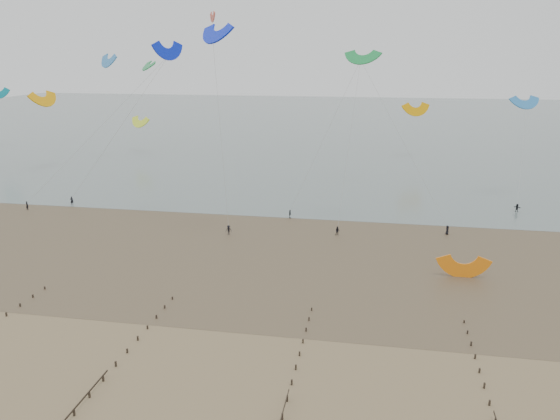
# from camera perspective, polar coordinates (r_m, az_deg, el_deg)

# --- Properties ---
(ground) EXTENTS (500.00, 500.00, 0.00)m
(ground) POSITION_cam_1_polar(r_m,az_deg,el_deg) (58.45, -2.19, -15.36)
(ground) COLOR brown
(ground) RESTS_ON ground
(sea_and_shore) EXTENTS (500.00, 665.00, 0.03)m
(sea_and_shore) POSITION_cam_1_polar(r_m,az_deg,el_deg) (89.73, -0.08, -3.75)
(sea_and_shore) COLOR #475654
(sea_and_shore) RESTS_ON ground
(kitesurfer_lead) EXTENTS (0.77, 0.64, 1.79)m
(kitesurfer_lead) POSITION_cam_1_polar(r_m,az_deg,el_deg) (120.96, -24.91, 0.42)
(kitesurfer_lead) COLOR black
(kitesurfer_lead) RESTS_ON ground
(kitesurfers) EXTENTS (111.01, 24.82, 1.88)m
(kitesurfers) POSITION_cam_1_polar(r_m,az_deg,el_deg) (102.87, 12.34, -1.01)
(kitesurfers) COLOR black
(kitesurfers) RESTS_ON ground
(grounded_kite) EXTENTS (6.27, 4.90, 3.44)m
(grounded_kite) POSITION_cam_1_polar(r_m,az_deg,el_deg) (81.76, 18.52, -6.67)
(grounded_kite) COLOR orange
(grounded_kite) RESTS_ON ground
(kites_airborne) EXTENTS (236.65, 118.95, 41.61)m
(kites_airborne) POSITION_cam_1_polar(r_m,az_deg,el_deg) (141.27, -2.18, 13.18)
(kites_airborne) COLOR #DE48AB
(kites_airborne) RESTS_ON ground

